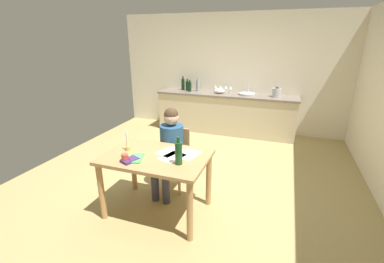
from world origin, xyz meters
TOP-DOWN VIEW (x-y plane):
  - ground_plane at (0.00, 0.00)m, footprint 5.20×5.20m
  - wall_back at (0.00, 2.60)m, footprint 5.20×0.12m
  - kitchen_counter at (0.00, 2.24)m, footprint 3.09×0.64m
  - dining_table at (-0.11, -0.97)m, footprint 1.22×0.82m
  - chair_at_table at (-0.16, -0.32)m, footprint 0.41×0.41m
  - person_seated at (-0.16, -0.47)m, footprint 0.33×0.60m
  - coffee_mug at (-0.35, -1.24)m, footprint 0.11×0.07m
  - candlestick at (-0.51, -0.94)m, footprint 0.06×0.06m
  - book_magazine at (-0.31, -1.21)m, footprint 0.19×0.22m
  - book_cookery at (-0.28, -1.13)m, footprint 0.21×0.29m
  - paper_letter at (-0.01, -0.82)m, footprint 0.30×0.35m
  - paper_bill at (0.24, -0.82)m, footprint 0.28×0.34m
  - paper_envelope at (0.09, -0.94)m, footprint 0.29×0.35m
  - wine_bottle_on_table at (0.23, -1.08)m, footprint 0.08×0.08m
  - sink_unit at (0.46, 2.24)m, footprint 0.36×0.36m
  - bottle_oil at (-1.07, 2.34)m, footprint 0.08×0.08m
  - bottle_vinegar at (-0.95, 2.31)m, footprint 0.08×0.08m
  - bottle_wine_red at (-0.85, 2.21)m, footprint 0.07×0.07m
  - bottle_sauce at (-0.69, 2.30)m, footprint 0.08×0.08m
  - mixing_bowl at (-0.15, 2.24)m, footprint 0.23×0.23m
  - stovetop_kettle at (1.07, 2.24)m, footprint 0.18×0.18m
  - wine_glass_near_sink at (0.06, 2.39)m, footprint 0.07×0.07m
  - wine_glass_by_kettle at (-0.05, 2.39)m, footprint 0.07×0.07m
  - wine_glass_back_left at (-0.17, 2.39)m, footprint 0.07×0.07m
  - wine_glass_back_right at (-0.29, 2.39)m, footprint 0.07×0.07m

SIDE VIEW (x-z plane):
  - ground_plane at x=0.00m, z-range -0.04..0.00m
  - kitchen_counter at x=0.00m, z-range 0.00..0.90m
  - chair_at_table at x=-0.16m, z-range 0.05..0.90m
  - dining_table at x=-0.11m, z-range 0.26..1.02m
  - person_seated at x=-0.16m, z-range 0.08..1.28m
  - paper_letter at x=-0.01m, z-range 0.76..0.76m
  - paper_bill at x=0.24m, z-range 0.76..0.76m
  - paper_envelope at x=0.09m, z-range 0.76..0.76m
  - book_cookery at x=-0.28m, z-range 0.76..0.78m
  - book_magazine at x=-0.31m, z-range 0.76..0.79m
  - coffee_mug at x=-0.35m, z-range 0.76..0.86m
  - candlestick at x=-0.51m, z-range 0.71..0.94m
  - wine_bottle_on_table at x=0.23m, z-range 0.74..1.05m
  - sink_unit at x=0.46m, z-range 0.80..1.04m
  - mixing_bowl at x=-0.15m, z-range 0.90..1.01m
  - stovetop_kettle at x=1.07m, z-range 0.89..1.11m
  - wine_glass_near_sink at x=0.06m, z-range 0.93..1.09m
  - wine_glass_by_kettle at x=-0.05m, z-range 0.93..1.09m
  - wine_glass_back_left at x=-0.17m, z-range 0.93..1.09m
  - wine_glass_back_right at x=-0.29m, z-range 0.93..1.09m
  - bottle_wine_red at x=-0.85m, z-range 0.88..1.14m
  - bottle_vinegar at x=-0.95m, z-range 0.88..1.15m
  - bottle_sauce at x=-0.69m, z-range 0.88..1.18m
  - bottle_oil at x=-1.07m, z-range 0.88..1.19m
  - wall_back at x=0.00m, z-range 0.00..2.60m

